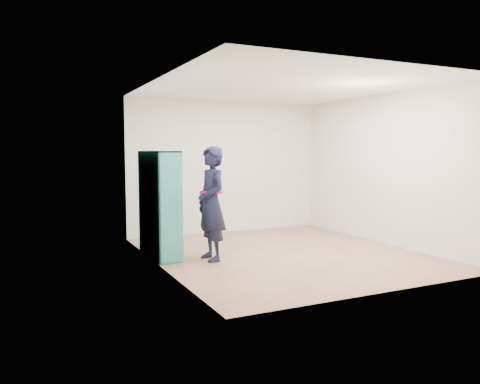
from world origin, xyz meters
name	(u,v)px	position (x,y,z in m)	size (l,w,h in m)	color
floor	(284,254)	(0.00, 0.00, 0.00)	(4.50, 4.50, 0.00)	brown
ceiling	(286,87)	(0.00, 0.00, 2.60)	(4.50, 4.50, 0.00)	white
wall_left	(160,174)	(-2.00, 0.00, 1.30)	(0.02, 4.50, 2.60)	silver
wall_right	(384,169)	(2.00, 0.00, 1.30)	(0.02, 4.50, 2.60)	silver
wall_back	(227,167)	(0.00, 2.25, 1.30)	(4.00, 0.02, 2.60)	silver
wall_front	(389,179)	(0.00, -2.25, 1.30)	(4.00, 0.02, 2.60)	silver
bookshelf	(158,205)	(-1.84, 0.70, 0.79)	(0.35, 1.21, 1.62)	teal
person	(211,203)	(-1.20, 0.10, 0.84)	(0.43, 0.63, 1.69)	black
smartphone	(201,196)	(-1.34, 0.17, 0.95)	(0.03, 0.10, 0.14)	silver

